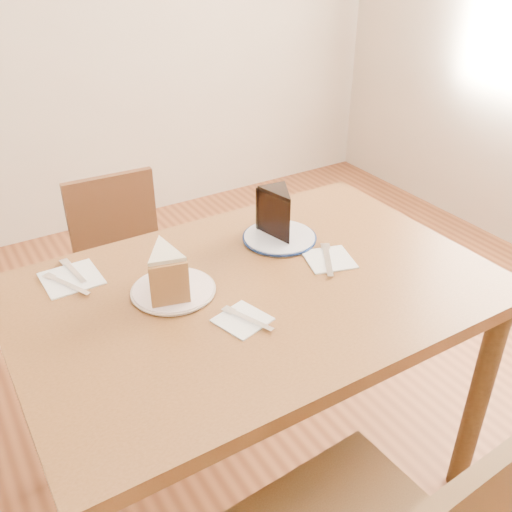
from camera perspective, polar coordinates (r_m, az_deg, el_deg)
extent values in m
plane|color=#532916|center=(1.96, 0.03, -21.41)|extent=(4.00, 4.00, 0.00)
cube|color=#4B2B14|center=(1.46, 0.04, -3.57)|extent=(1.20, 0.80, 0.04)
cylinder|color=black|center=(1.81, 21.30, -13.30)|extent=(0.06, 0.06, 0.71)
cylinder|color=black|center=(1.82, -21.10, -13.01)|extent=(0.06, 0.06, 0.71)
cylinder|color=black|center=(2.16, 7.54, -3.14)|extent=(0.06, 0.06, 0.71)
cylinder|color=#382210|center=(1.66, 9.27, -23.77)|extent=(0.04, 0.04, 0.42)
cube|color=#371D10|center=(2.10, -12.14, -2.87)|extent=(0.40, 0.40, 0.04)
cylinder|color=#371D10|center=(2.39, -9.11, -4.22)|extent=(0.03, 0.03, 0.39)
cylinder|color=#371D10|center=(2.33, -16.58, -6.29)|extent=(0.03, 0.03, 0.39)
cylinder|color=#371D10|center=(2.14, -6.03, -8.62)|extent=(0.03, 0.03, 0.39)
cylinder|color=#371D10|center=(2.08, -14.37, -11.12)|extent=(0.03, 0.03, 0.39)
cube|color=#371D10|center=(2.15, -14.09, 3.59)|extent=(0.32, 0.05, 0.34)
cylinder|color=white|center=(1.43, -8.26, -3.42)|extent=(0.20, 0.20, 0.01)
cylinder|color=white|center=(1.64, 2.36, 1.85)|extent=(0.20, 0.20, 0.01)
cube|color=white|center=(1.32, -1.38, -6.40)|extent=(0.13, 0.13, 0.00)
cube|color=white|center=(1.56, 7.31, -0.33)|extent=(0.15, 0.15, 0.00)
cube|color=white|center=(1.54, -17.98, -2.15)|extent=(0.14, 0.14, 0.00)
cube|color=silver|center=(1.32, -0.79, -6.32)|extent=(0.06, 0.14, 0.00)
cube|color=silver|center=(1.55, 7.18, -0.38)|extent=(0.11, 0.15, 0.00)
cube|color=silver|center=(1.56, -17.79, -1.44)|extent=(0.03, 0.14, 0.00)
cube|color=silver|center=(1.51, -18.38, -2.72)|extent=(0.08, 0.15, 0.00)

